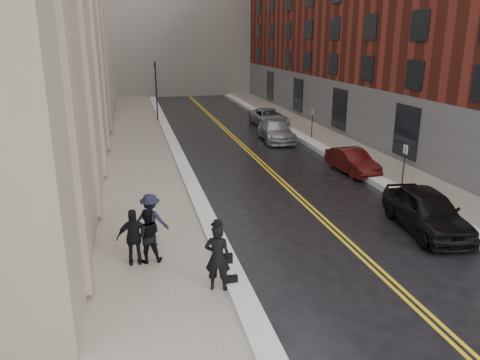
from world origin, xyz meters
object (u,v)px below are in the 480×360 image
pedestrian_a (147,235)px  pedestrian_b (151,220)px  car_maroon (352,161)px  car_black (427,211)px  car_silver_near (276,131)px  car_silver_far (269,117)px  pedestrian_c (134,237)px  pedestrian_main (218,257)px

pedestrian_a → pedestrian_b: size_ratio=0.96×
car_maroon → pedestrian_b: size_ratio=2.09×
car_black → car_maroon: car_black is taller
car_silver_near → car_silver_far: (1.21, 5.71, -0.01)m
car_black → car_silver_near: car_black is taller
pedestrian_b → pedestrian_c: 1.45m
car_silver_near → pedestrian_a: bearing=-115.5°
car_maroon → pedestrian_main: (-9.60, -10.85, 0.51)m
pedestrian_a → pedestrian_c: 0.43m
car_maroon → pedestrian_main: pedestrian_main is taller
pedestrian_a → pedestrian_c: (-0.41, -0.11, 0.03)m
car_silver_far → pedestrian_main: size_ratio=2.56×
car_black → car_maroon: (0.90, 8.11, -0.17)m
car_silver_near → pedestrian_a: 20.12m
car_silver_far → pedestrian_b: (-10.92, -22.01, 0.38)m
car_maroon → car_black: bearing=-100.3°
pedestrian_main → car_silver_near: bearing=-94.1°
car_maroon → pedestrian_a: 14.35m
car_silver_near → car_silver_far: 5.84m
pedestrian_main → pedestrian_c: pedestrian_main is taller
car_silver_near → pedestrian_b: (-9.71, -16.30, 0.37)m
car_silver_far → pedestrian_c: bearing=-117.7°
car_black → pedestrian_main: (-8.70, -2.74, 0.34)m
car_silver_far → pedestrian_b: size_ratio=2.72×
pedestrian_c → car_silver_far: bearing=-116.5°
car_maroon → pedestrian_a: (-11.49, -8.58, 0.41)m
car_silver_near → pedestrian_a: pedestrian_a is taller
car_silver_near → pedestrian_main: pedestrian_main is taller
car_silver_far → pedestrian_c: size_ratio=2.74×
pedestrian_c → pedestrian_main: bearing=136.6°
car_maroon → car_silver_far: (-0.39, 14.65, 0.06)m
pedestrian_a → car_silver_near: bearing=-118.7°
car_silver_near → pedestrian_main: size_ratio=2.50×
pedestrian_c → pedestrian_b: bearing=-114.2°
car_silver_far → pedestrian_main: bearing=-111.3°
pedestrian_a → car_black: bearing=-176.7°
pedestrian_a → pedestrian_b: (0.18, 1.22, 0.04)m
car_silver_far → car_black: bearing=-92.7°
car_maroon → pedestrian_a: size_ratio=2.18×
pedestrian_a → pedestrian_main: bearing=130.5°
car_silver_far → pedestrian_b: 24.58m
pedestrian_main → pedestrian_c: 3.15m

